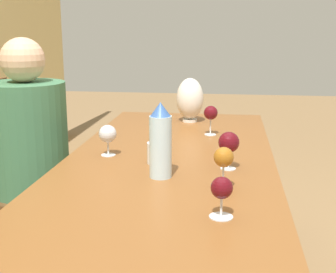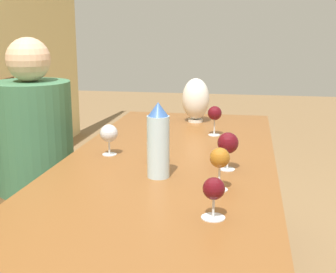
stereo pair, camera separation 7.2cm
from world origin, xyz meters
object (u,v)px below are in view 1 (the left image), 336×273
Objects in this scene: wine_glass_2 at (211,114)px; person_far at (32,154)px; wine_glass_1 at (229,143)px; wine_glass_4 at (224,158)px; water_tumbler at (157,153)px; water_bottle at (161,141)px; chair_far at (16,177)px; wine_glass_3 at (108,134)px; wine_glass_0 at (222,190)px; vase at (190,99)px.

wine_glass_2 is 0.12× the size of person_far.
wine_glass_1 is 0.23m from wine_glass_4.
wine_glass_2 reaches higher than water_tumbler.
person_far reaches higher than wine_glass_4.
water_bottle is 1.04m from chair_far.
water_bottle is 1.89× the size of wine_glass_1.
wine_glass_3 is (0.12, 0.49, -0.01)m from wine_glass_1.
person_far is at bearing 66.15° from wine_glass_1.
wine_glass_2 is at bearing -82.70° from chair_far.
wine_glass_2 is (0.67, -0.14, -0.02)m from water_bottle.
wine_glass_0 is at bearing 179.85° from wine_glass_4.
wine_glass_2 is at bearing -12.09° from water_bottle.
vase reaches higher than wine_glass_4.
wine_glass_2 is 0.77m from wine_glass_4.
water_tumbler is at bearing 13.31° from water_bottle.
vase is 0.88m from wine_glass_1.
wine_glass_2 is at bearing -157.50° from vase.
chair_far is at bearing 61.78° from wine_glass_3.
wine_glass_1 is (0.46, -0.02, 0.02)m from wine_glass_0.
wine_glass_4 is at bearing -126.15° from wine_glass_3.
water_tumbler is 0.58× the size of wine_glass_4.
wine_glass_1 is 0.55m from wine_glass_2.
wine_glass_1 is (-0.04, -0.27, 0.06)m from water_tumbler.
vase is 0.78m from wine_glass_3.
wine_glass_2 is 0.90m from person_far.
wine_glass_3 is (-0.42, 0.40, -0.02)m from wine_glass_2.
water_bottle reaches higher than wine_glass_1.
person_far is (0.88, 0.94, -0.18)m from wine_glass_0.
chair_far is at bearing 97.30° from wine_glass_2.
wine_glass_1 is 0.51m from wine_glass_3.
wine_glass_0 is at bearing 178.01° from wine_glass_1.
water_bottle is 1.86× the size of wine_glass_2.
water_bottle is 0.22× the size of person_far.
wine_glass_4 is (-0.23, 0.02, 0.00)m from wine_glass_1.
vase is 1.89× the size of wine_glass_3.
vase reaches higher than wine_glass_1.
water_tumbler is 0.28m from wine_glass_1.
person_far is at bearing 57.15° from wine_glass_3.
water_tumbler is at bearing -119.40° from person_far.
wine_glass_1 is at bearing -3.87° from wine_glass_4.
person_far reaches higher than wine_glass_0.
water_bottle is 0.27m from wine_glass_1.
chair_far is at bearing 63.67° from water_tumbler.
person_far is at bearing 98.09° from wine_glass_2.
wine_glass_4 is (-1.08, -0.20, -0.02)m from vase.
wine_glass_3 is (0.08, 0.22, 0.05)m from water_tumbler.
vase is at bearing -3.85° from water_tumbler.
vase is 0.88m from person_far.
vase is 1.70× the size of wine_glass_1.
water_bottle reaches higher than wine_glass_4.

